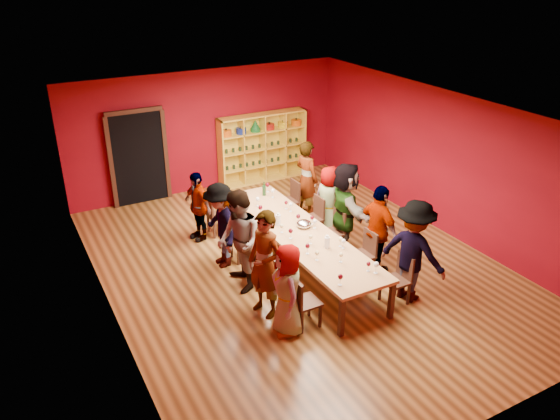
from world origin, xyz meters
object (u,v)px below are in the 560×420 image
(person_left_0, at_px, (288,290))
(chair_person_left_2, at_px, (259,258))
(chair_person_right_2, at_px, (334,229))
(person_right_4, at_px, (307,179))
(chair_person_left_4, at_px, (214,213))
(spittoon_bowl, at_px, (304,224))
(shelving_unit, at_px, (262,144))
(person_left_1, at_px, (265,264))
(chair_person_left_1, at_px, (283,282))
(person_right_3, at_px, (329,201))
(chair_person_right_4, at_px, (291,198))
(chair_person_left_3, at_px, (239,237))
(chair_person_left_0, at_px, (302,300))
(tasting_table, at_px, (299,233))
(person_left_2, at_px, (239,242))
(person_right_0, at_px, (413,251))
(chair_person_right_0, at_px, (399,276))
(wine_bottle, at_px, (264,190))
(person_right_2, at_px, (345,207))
(person_left_4, at_px, (198,206))
(person_right_1, at_px, (378,230))
(person_left_3, at_px, (221,225))
(chair_person_right_1, at_px, (365,251))
(chair_person_right_3, at_px, (315,215))

(person_left_0, distance_m, chair_person_left_2, 1.55)
(chair_person_right_2, relative_size, person_right_4, 0.50)
(chair_person_left_4, relative_size, spittoon_bowl, 3.08)
(shelving_unit, height_order, person_left_1, person_left_1)
(person_left_1, height_order, person_right_4, person_left_1)
(chair_person_left_1, xyz_separation_m, person_left_1, (-0.34, 0.00, 0.43))
(person_right_3, relative_size, chair_person_right_4, 1.70)
(person_right_4, bearing_deg, chair_person_left_3, 106.58)
(person_left_1, bearing_deg, spittoon_bowl, 111.74)
(chair_person_left_3, bearing_deg, chair_person_left_0, -90.00)
(tasting_table, xyz_separation_m, chair_person_right_4, (0.91, 1.91, -0.20))
(person_left_2, distance_m, person_right_0, 2.98)
(tasting_table, bearing_deg, person_left_2, -173.22)
(chair_person_right_2, bearing_deg, chair_person_left_2, -170.53)
(chair_person_left_0, xyz_separation_m, chair_person_right_0, (1.82, -0.18, 0.00))
(chair_person_right_0, distance_m, spittoon_bowl, 2.10)
(chair_person_left_0, bearing_deg, chair_person_left_1, 90.00)
(wine_bottle, bearing_deg, tasting_table, -95.79)
(chair_person_right_0, bearing_deg, person_left_0, 174.92)
(chair_person_right_2, bearing_deg, person_right_2, 0.00)
(chair_person_right_0, bearing_deg, tasting_table, 116.32)
(chair_person_left_1, bearing_deg, person_left_1, 180.00)
(chair_person_left_4, xyz_separation_m, spittoon_bowl, (1.07, -1.88, 0.32))
(spittoon_bowl, height_order, wine_bottle, wine_bottle)
(person_left_4, bearing_deg, person_right_0, 19.62)
(person_right_1, bearing_deg, wine_bottle, 17.66)
(chair_person_left_3, height_order, person_left_3, person_left_3)
(chair_person_left_2, distance_m, person_left_2, 0.58)
(person_left_0, bearing_deg, spittoon_bowl, 155.66)
(person_left_4, distance_m, chair_person_right_0, 4.40)
(tasting_table, xyz_separation_m, chair_person_right_2, (0.91, 0.15, -0.20))
(chair_person_right_0, bearing_deg, shelving_unit, 85.48)
(person_right_1, bearing_deg, person_left_1, 91.33)
(person_left_4, xyz_separation_m, person_right_4, (2.58, -0.07, 0.14))
(person_left_2, height_order, chair_person_right_1, person_left_2)
(person_right_4, bearing_deg, chair_person_right_2, 156.08)
(person_left_3, height_order, person_left_4, person_left_3)
(person_left_0, height_order, chair_person_right_1, person_left_0)
(chair_person_right_3, bearing_deg, person_right_2, -72.25)
(shelving_unit, bearing_deg, person_left_2, -121.07)
(person_left_4, relative_size, person_right_3, 0.99)
(person_left_2, distance_m, person_left_3, 0.90)
(chair_person_right_3, bearing_deg, shelving_unit, 81.90)
(person_right_0, xyz_separation_m, person_right_2, (-0.01, 1.99, 0.01))
(chair_person_right_3, bearing_deg, person_right_0, -84.81)
(person_left_2, bearing_deg, chair_person_left_1, 32.29)
(person_left_4, relative_size, person_right_0, 0.81)
(person_left_1, xyz_separation_m, person_left_3, (-0.02, 1.79, -0.09))
(person_right_2, xyz_separation_m, chair_person_right_4, (-0.24, 1.76, -0.43))
(shelving_unit, bearing_deg, person_left_3, -126.75)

